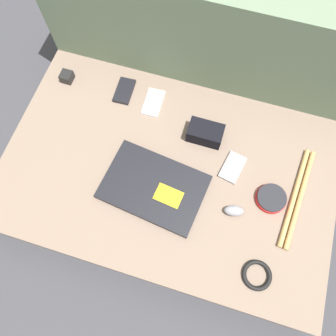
{
  "coord_description": "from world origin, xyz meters",
  "views": [
    {
      "loc": [
        0.12,
        -0.39,
        1.23
      ],
      "look_at": [
        0.0,
        0.0,
        0.17
      ],
      "focal_mm": 35.0,
      "sensor_mm": 36.0,
      "label": 1
    }
  ],
  "objects_px": {
    "speaker_puck": "(271,199)",
    "computer_mouse": "(234,211)",
    "phone_black": "(153,102)",
    "phone_small": "(124,91)",
    "camera_pouch": "(205,133)",
    "laptop": "(154,187)",
    "phone_silver": "(233,167)",
    "charger_brick": "(67,77)"
  },
  "relations": [
    {
      "from": "laptop",
      "to": "charger_brick",
      "type": "distance_m",
      "value": 0.57
    },
    {
      "from": "phone_black",
      "to": "phone_small",
      "type": "bearing_deg",
      "value": 170.6
    },
    {
      "from": "camera_pouch",
      "to": "charger_brick",
      "type": "xyz_separation_m",
      "value": [
        -0.58,
        0.09,
        -0.01
      ]
    },
    {
      "from": "laptop",
      "to": "phone_small",
      "type": "xyz_separation_m",
      "value": [
        -0.23,
        0.34,
        -0.01
      ]
    },
    {
      "from": "phone_small",
      "to": "camera_pouch",
      "type": "bearing_deg",
      "value": -18.34
    },
    {
      "from": "camera_pouch",
      "to": "computer_mouse",
      "type": "bearing_deg",
      "value": -56.06
    },
    {
      "from": "laptop",
      "to": "camera_pouch",
      "type": "xyz_separation_m",
      "value": [
        0.12,
        0.24,
        0.02
      ]
    },
    {
      "from": "speaker_puck",
      "to": "camera_pouch",
      "type": "bearing_deg",
      "value": 148.68
    },
    {
      "from": "camera_pouch",
      "to": "laptop",
      "type": "bearing_deg",
      "value": -115.57
    },
    {
      "from": "speaker_puck",
      "to": "camera_pouch",
      "type": "xyz_separation_m",
      "value": [
        -0.27,
        0.17,
        0.02
      ]
    },
    {
      "from": "phone_silver",
      "to": "charger_brick",
      "type": "xyz_separation_m",
      "value": [
        -0.7,
        0.18,
        0.01
      ]
    },
    {
      "from": "computer_mouse",
      "to": "speaker_puck",
      "type": "height_order",
      "value": "computer_mouse"
    },
    {
      "from": "speaker_puck",
      "to": "phone_black",
      "type": "height_order",
      "value": "speaker_puck"
    },
    {
      "from": "speaker_puck",
      "to": "camera_pouch",
      "type": "distance_m",
      "value": 0.32
    },
    {
      "from": "speaker_puck",
      "to": "phone_small",
      "type": "xyz_separation_m",
      "value": [
        -0.62,
        0.26,
        -0.01
      ]
    },
    {
      "from": "phone_small",
      "to": "camera_pouch",
      "type": "xyz_separation_m",
      "value": [
        0.35,
        -0.1,
        0.02
      ]
    },
    {
      "from": "laptop",
      "to": "computer_mouse",
      "type": "height_order",
      "value": "computer_mouse"
    },
    {
      "from": "computer_mouse",
      "to": "camera_pouch",
      "type": "distance_m",
      "value": 0.29
    },
    {
      "from": "phone_small",
      "to": "phone_black",
      "type": "bearing_deg",
      "value": -9.67
    },
    {
      "from": "phone_silver",
      "to": "camera_pouch",
      "type": "xyz_separation_m",
      "value": [
        -0.13,
        0.09,
        0.02
      ]
    },
    {
      "from": "phone_black",
      "to": "phone_small",
      "type": "distance_m",
      "value": 0.12
    },
    {
      "from": "laptop",
      "to": "camera_pouch",
      "type": "height_order",
      "value": "camera_pouch"
    },
    {
      "from": "laptop",
      "to": "phone_silver",
      "type": "height_order",
      "value": "laptop"
    },
    {
      "from": "phone_black",
      "to": "speaker_puck",
      "type": "bearing_deg",
      "value": -28.97
    },
    {
      "from": "computer_mouse",
      "to": "speaker_puck",
      "type": "distance_m",
      "value": 0.13
    },
    {
      "from": "phone_black",
      "to": "camera_pouch",
      "type": "bearing_deg",
      "value": -22.56
    },
    {
      "from": "computer_mouse",
      "to": "camera_pouch",
      "type": "height_order",
      "value": "camera_pouch"
    },
    {
      "from": "computer_mouse",
      "to": "phone_silver",
      "type": "relative_size",
      "value": 0.61
    },
    {
      "from": "phone_silver",
      "to": "phone_black",
      "type": "bearing_deg",
      "value": 165.41
    },
    {
      "from": "laptop",
      "to": "phone_small",
      "type": "bearing_deg",
      "value": 131.32
    },
    {
      "from": "speaker_puck",
      "to": "phone_silver",
      "type": "xyz_separation_m",
      "value": [
        -0.15,
        0.08,
        -0.01
      ]
    },
    {
      "from": "computer_mouse",
      "to": "phone_black",
      "type": "height_order",
      "value": "computer_mouse"
    },
    {
      "from": "phone_black",
      "to": "phone_small",
      "type": "relative_size",
      "value": 1.05
    },
    {
      "from": "speaker_puck",
      "to": "computer_mouse",
      "type": "bearing_deg",
      "value": -145.61
    },
    {
      "from": "speaker_puck",
      "to": "phone_black",
      "type": "bearing_deg",
      "value": 153.42
    },
    {
      "from": "phone_small",
      "to": "laptop",
      "type": "bearing_deg",
      "value": -58.43
    },
    {
      "from": "laptop",
      "to": "phone_silver",
      "type": "distance_m",
      "value": 0.28
    },
    {
      "from": "charger_brick",
      "to": "speaker_puck",
      "type": "bearing_deg",
      "value": -16.53
    },
    {
      "from": "computer_mouse",
      "to": "phone_black",
      "type": "xyz_separation_m",
      "value": [
        -0.39,
        0.32,
        -0.01
      ]
    },
    {
      "from": "laptop",
      "to": "camera_pouch",
      "type": "bearing_deg",
      "value": 71.52
    },
    {
      "from": "computer_mouse",
      "to": "charger_brick",
      "type": "bearing_deg",
      "value": 143.76
    },
    {
      "from": "phone_silver",
      "to": "camera_pouch",
      "type": "height_order",
      "value": "camera_pouch"
    }
  ]
}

